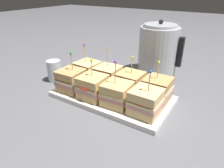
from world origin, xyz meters
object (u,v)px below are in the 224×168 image
(sandwich_back_far_left, at_px, (88,71))
(serving_platter, at_px, (112,96))
(sandwich_front_far_left, at_px, (71,80))
(drinking_glass, at_px, (54,71))
(sandwich_back_far_right, at_px, (157,89))
(sandwich_front_center_right, at_px, (117,94))
(kettle_steel, at_px, (158,50))
(sandwich_front_far_right, at_px, (146,102))
(sandwich_back_center_right, at_px, (130,83))
(sandwich_back_center_left, at_px, (108,77))
(sandwich_front_center_left, at_px, (93,87))

(sandwich_back_far_left, bearing_deg, serving_platter, -17.94)
(sandwich_front_far_left, xyz_separation_m, drinking_glass, (-0.15, 0.05, -0.01))
(sandwich_back_far_right, xyz_separation_m, drinking_glass, (-0.46, -0.05, -0.01))
(sandwich_front_far_left, relative_size, sandwich_front_center_right, 0.97)
(drinking_glass, bearing_deg, sandwich_front_center_right, -7.76)
(sandwich_front_far_left, bearing_deg, sandwich_front_center_right, 1.33)
(kettle_steel, bearing_deg, sandwich_front_far_left, -118.04)
(sandwich_front_far_left, bearing_deg, kettle_steel, 61.96)
(sandwich_back_far_left, distance_m, kettle_steel, 0.35)
(serving_platter, xyz_separation_m, sandwich_back_far_right, (0.15, 0.05, 0.05))
(sandwich_front_far_right, xyz_separation_m, sandwich_back_center_right, (-0.11, 0.10, -0.00))
(sandwich_front_center_right, relative_size, sandwich_front_far_right, 1.05)
(sandwich_back_far_left, bearing_deg, sandwich_back_center_right, 0.99)
(serving_platter, distance_m, sandwich_front_far_left, 0.17)
(drinking_glass, bearing_deg, sandwich_back_center_left, 11.32)
(sandwich_front_far_left, xyz_separation_m, sandwich_back_center_right, (0.20, 0.11, -0.00))
(sandwich_front_center_left, relative_size, sandwich_back_center_left, 0.92)
(sandwich_front_center_right, distance_m, sandwich_back_far_right, 0.14)
(sandwich_back_center_left, bearing_deg, sandwich_back_far_right, 0.36)
(sandwich_back_center_right, distance_m, kettle_steel, 0.28)
(sandwich_back_center_left, distance_m, drinking_glass, 0.26)
(sandwich_front_far_left, bearing_deg, sandwich_front_center_left, -0.53)
(sandwich_back_center_left, xyz_separation_m, sandwich_back_center_right, (0.10, 0.00, -0.00))
(drinking_glass, bearing_deg, serving_platter, 0.00)
(serving_platter, height_order, kettle_steel, kettle_steel)
(sandwich_back_far_left, height_order, sandwich_back_far_right, sandwich_back_far_left)
(kettle_steel, distance_m, drinking_glass, 0.48)
(serving_platter, height_order, sandwich_back_center_left, sandwich_back_center_left)
(serving_platter, bearing_deg, sandwich_front_center_right, -43.46)
(sandwich_front_center_right, distance_m, sandwich_back_center_left, 0.14)
(sandwich_front_far_left, xyz_separation_m, sandwich_back_far_right, (0.31, 0.10, -0.00))
(sandwich_back_center_left, distance_m, sandwich_back_far_right, 0.21)
(sandwich_front_far_right, height_order, kettle_steel, kettle_steel)
(sandwich_front_center_right, xyz_separation_m, drinking_glass, (-0.35, 0.05, -0.01))
(sandwich_front_far_left, distance_m, kettle_steel, 0.43)
(sandwich_back_far_left, bearing_deg, sandwich_back_center_left, 0.25)
(sandwich_front_center_right, relative_size, sandwich_back_center_right, 1.11)
(sandwich_front_far_left, relative_size, sandwich_back_center_left, 0.97)
(sandwich_back_center_left, xyz_separation_m, drinking_glass, (-0.25, -0.05, -0.01))
(sandwich_front_center_left, relative_size, sandwich_back_center_right, 1.01)
(sandwich_front_far_right, bearing_deg, sandwich_front_far_left, -179.16)
(sandwich_back_far_left, height_order, kettle_steel, kettle_steel)
(sandwich_front_center_left, distance_m, sandwich_back_center_right, 0.14)
(sandwich_back_center_right, xyz_separation_m, drinking_glass, (-0.35, -0.05, -0.01))
(sandwich_front_center_left, distance_m, sandwich_back_far_right, 0.23)
(sandwich_back_far_left, height_order, sandwich_back_center_left, sandwich_back_far_left)
(serving_platter, distance_m, kettle_steel, 0.35)
(sandwich_front_center_left, relative_size, sandwich_front_far_right, 0.96)
(sandwich_front_center_right, xyz_separation_m, sandwich_back_far_left, (-0.20, 0.10, 0.00))
(sandwich_front_far_left, height_order, sandwich_back_far_left, sandwich_back_far_left)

